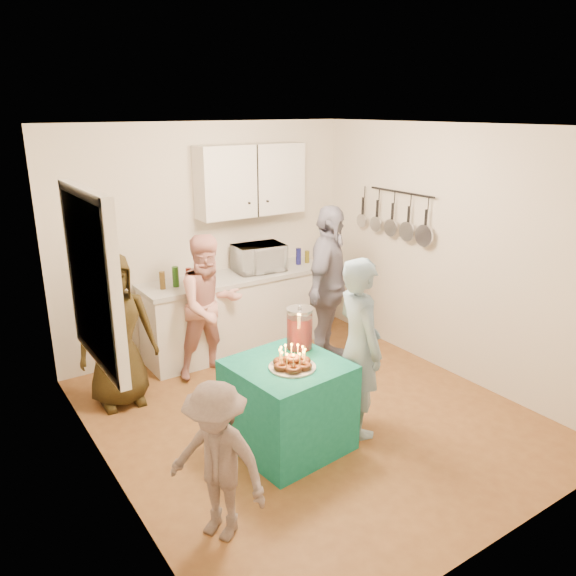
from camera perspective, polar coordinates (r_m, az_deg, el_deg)
floor at (r=5.39m, az=2.13°, el=-12.69°), size 4.00×4.00×0.00m
ceiling at (r=4.64m, az=2.51°, el=16.14°), size 4.00×4.00×0.00m
back_wall at (r=6.52m, az=-8.15°, el=4.96°), size 3.60×3.60×0.00m
left_wall at (r=4.12m, az=-18.41°, el=-3.56°), size 4.00×4.00×0.00m
right_wall at (r=6.06m, az=16.20°, el=3.43°), size 4.00×4.00×0.00m
window_night at (r=4.32m, az=-19.47°, el=0.85°), size 0.04×1.00×1.20m
counter at (r=6.60m, az=-5.12°, el=-2.66°), size 2.20×0.58×0.86m
countertop at (r=6.46m, az=-5.23°, el=1.12°), size 2.24×0.62×0.05m
upper_cabinet at (r=6.51m, az=-3.80°, el=10.89°), size 1.30×0.30×0.80m
pot_rack at (r=6.40m, az=11.18°, el=7.30°), size 0.12×1.00×0.60m
microwave at (r=6.55m, az=-2.97°, el=3.08°), size 0.61×0.44×0.32m
party_table at (r=4.77m, az=-0.01°, el=-11.79°), size 0.93×0.93×0.76m
donut_cake at (r=4.48m, az=0.45°, el=-7.08°), size 0.38×0.38×0.18m
punch_jar at (r=4.81m, az=1.18°, el=-4.23°), size 0.22×0.22×0.34m
man_birthday at (r=4.85m, az=7.23°, el=-5.98°), size 0.49×0.65×1.58m
woman_back_left at (r=5.50m, az=-17.07°, el=-4.18°), size 0.76×0.53×1.50m
woman_back_center at (r=5.90m, az=-7.93°, el=-1.86°), size 0.76×0.60×1.53m
woman_back_right at (r=6.06m, az=4.09°, el=0.05°), size 1.10×0.97×1.78m
child_near_left at (r=3.82m, az=-7.22°, el=-17.11°), size 0.71×0.83×1.12m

